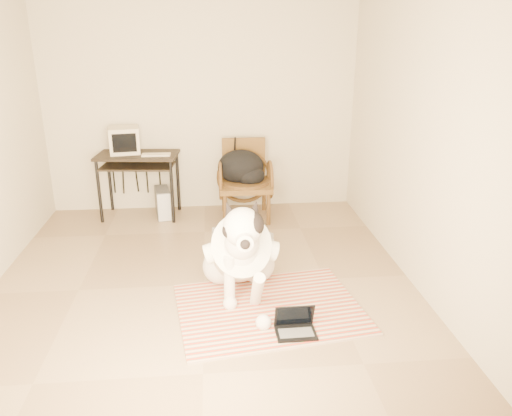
{
  "coord_description": "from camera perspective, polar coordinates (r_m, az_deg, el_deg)",
  "views": [
    {
      "loc": [
        0.1,
        -4.27,
        2.32
      ],
      "look_at": [
        0.49,
        -0.16,
        0.82
      ],
      "focal_mm": 35.0,
      "sensor_mm": 36.0,
      "label": 1
    }
  ],
  "objects": [
    {
      "name": "floor",
      "position": [
        4.86,
        -5.97,
        -8.68
      ],
      "size": [
        4.5,
        4.5,
        0.0
      ],
      "primitive_type": "plane",
      "color": "#8E7457",
      "rests_on": "ground"
    },
    {
      "name": "wall_back",
      "position": [
        6.59,
        -6.29,
        11.36
      ],
      "size": [
        4.5,
        0.0,
        4.5
      ],
      "primitive_type": "plane",
      "rotation": [
        1.57,
        0.0,
        0.0
      ],
      "color": "beige",
      "rests_on": "floor"
    },
    {
      "name": "wall_front",
      "position": [
        2.24,
        -7.49,
        -5.84
      ],
      "size": [
        4.5,
        0.0,
        4.5
      ],
      "primitive_type": "plane",
      "rotation": [
        -1.57,
        0.0,
        0.0
      ],
      "color": "beige",
      "rests_on": "floor"
    },
    {
      "name": "wall_right",
      "position": [
        4.77,
        18.37,
        7.2
      ],
      "size": [
        0.0,
        4.5,
        4.5
      ],
      "primitive_type": "plane",
      "rotation": [
        1.57,
        0.0,
        -1.57
      ],
      "color": "beige",
      "rests_on": "floor"
    },
    {
      "name": "rug",
      "position": [
        4.44,
        1.55,
        -11.4
      ],
      "size": [
        1.72,
        1.41,
        0.02
      ],
      "color": "red",
      "rests_on": "floor"
    },
    {
      "name": "dog",
      "position": [
        4.52,
        -1.8,
        -5.08
      ],
      "size": [
        0.69,
        1.44,
        1.04
      ],
      "color": "silver",
      "rests_on": "rug"
    },
    {
      "name": "laptop",
      "position": [
        4.11,
        4.5,
        -13.27
      ],
      "size": [
        0.32,
        0.24,
        0.22
      ],
      "color": "black",
      "rests_on": "rug"
    },
    {
      "name": "computer_desk",
      "position": [
        6.47,
        -13.36,
        5.01
      ],
      "size": [
        1.05,
        0.65,
        0.83
      ],
      "color": "black",
      "rests_on": "floor"
    },
    {
      "name": "crt_monitor",
      "position": [
        6.52,
        -14.81,
        7.51
      ],
      "size": [
        0.41,
        0.4,
        0.32
      ],
      "color": "beige",
      "rests_on": "computer_desk"
    },
    {
      "name": "desk_keyboard",
      "position": [
        6.31,
        -11.35,
        5.99
      ],
      "size": [
        0.35,
        0.14,
        0.02
      ],
      "primitive_type": "cube",
      "rotation": [
        0.0,
        0.0,
        -0.02
      ],
      "color": "beige",
      "rests_on": "computer_desk"
    },
    {
      "name": "pc_tower",
      "position": [
        6.55,
        -10.6,
        0.59
      ],
      "size": [
        0.24,
        0.42,
        0.37
      ],
      "color": "#515154",
      "rests_on": "floor"
    },
    {
      "name": "rattan_chair",
      "position": [
        6.36,
        -1.28,
        3.26
      ],
      "size": [
        0.65,
        0.63,
        0.98
      ],
      "color": "brown",
      "rests_on": "floor"
    },
    {
      "name": "backpack",
      "position": [
        6.29,
        -1.56,
        4.56
      ],
      "size": [
        0.59,
        0.5,
        0.43
      ],
      "color": "black",
      "rests_on": "rattan_chair"
    },
    {
      "name": "sneaker_left",
      "position": [
        5.84,
        -3.94,
        -3.06
      ],
      "size": [
        0.23,
        0.3,
        0.1
      ],
      "color": "silver",
      "rests_on": "floor"
    },
    {
      "name": "sneaker_right",
      "position": [
        5.68,
        0.65,
        -3.67
      ],
      "size": [
        0.29,
        0.28,
        0.1
      ],
      "color": "silver",
      "rests_on": "floor"
    }
  ]
}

